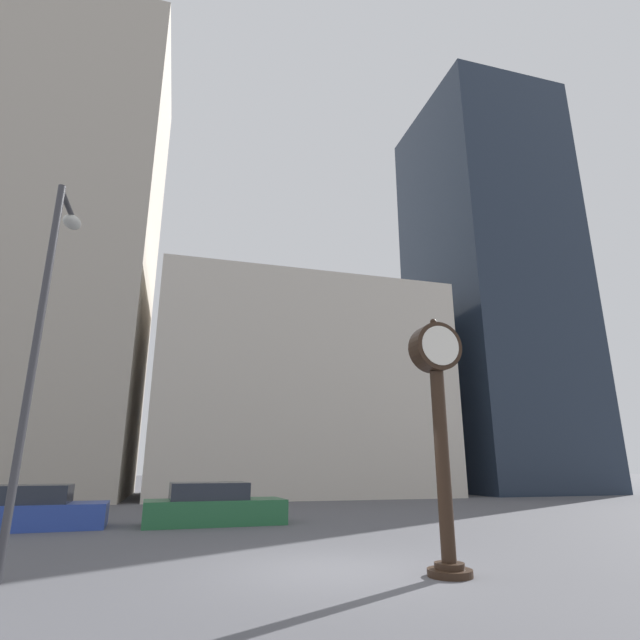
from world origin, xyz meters
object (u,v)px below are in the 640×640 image
object	(u,v)px
street_clock	(439,411)
street_lamp_left	(47,310)
car_green	(213,507)
car_blue	(33,511)

from	to	relation	value
street_clock	street_lamp_left	distance (m)	7.73
street_clock	street_lamp_left	size ratio (longest dim) A/B	0.64
car_green	street_clock	bearing A→B (deg)	-72.63
street_clock	street_lamp_left	xyz separation A→B (m)	(-7.27, 1.80, 1.90)
car_green	street_lamp_left	distance (m)	9.31
car_blue	street_lamp_left	world-z (taller)	street_lamp_left
car_green	street_lamp_left	world-z (taller)	street_lamp_left
street_clock	car_blue	xyz separation A→B (m)	(-8.64, 9.26, -2.27)
street_clock	car_green	distance (m)	10.00
street_clock	car_blue	world-z (taller)	street_clock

